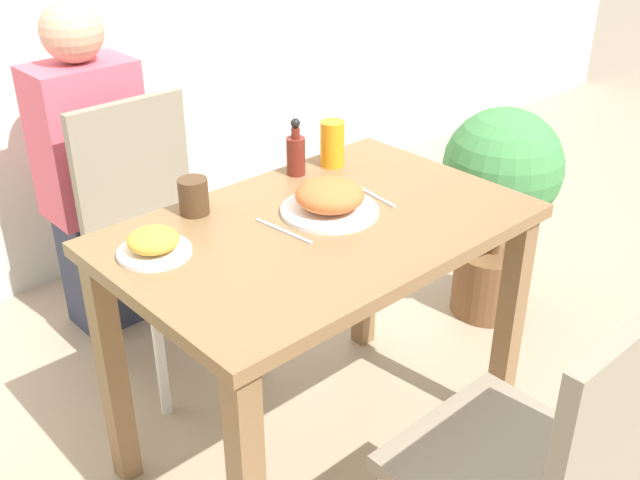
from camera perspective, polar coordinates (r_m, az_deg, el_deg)
The scene contains 13 objects.
ground_plane at distance 2.32m, azimuth -0.00°, elevation -15.39°, with size 16.00×16.00×0.00m, color tan.
dining_table at distance 1.94m, azimuth -0.00°, elevation -1.94°, with size 1.05×0.68×0.75m.
chair_near at distance 1.62m, azimuth 16.76°, elevation -15.95°, with size 0.42×0.42×0.89m.
chair_far at distance 2.46m, azimuth -12.36°, elevation 1.06°, with size 0.42×0.42×0.89m.
food_plate at distance 1.92m, azimuth 0.75°, elevation 3.16°, with size 0.25×0.25×0.09m.
side_plate at distance 1.77m, azimuth -12.56°, elevation -0.29°, with size 0.17×0.17×0.06m.
drink_cup at distance 1.94m, azimuth -9.62°, elevation 3.30°, with size 0.08×0.08×0.09m.
juice_glass at distance 2.20m, azimuth 0.94°, elevation 7.35°, with size 0.07×0.07×0.13m.
sauce_bottle at distance 2.14m, azimuth -1.85°, elevation 6.63°, with size 0.05×0.05×0.17m.
fork_utensil at distance 1.84m, azimuth -2.82°, elevation 0.71°, with size 0.03×0.19×0.00m.
spoon_utensil at distance 2.03m, azimuth 3.98°, elevation 3.48°, with size 0.03×0.19×0.00m.
potted_plant_right at distance 2.73m, azimuth 13.53°, elevation 3.62°, with size 0.42×0.42×0.80m.
person_figure at distance 2.69m, azimuth -16.84°, elevation 4.75°, with size 0.34×0.22×1.17m.
Camera 1 is at (-1.13, -1.23, 1.60)m, focal length 42.00 mm.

